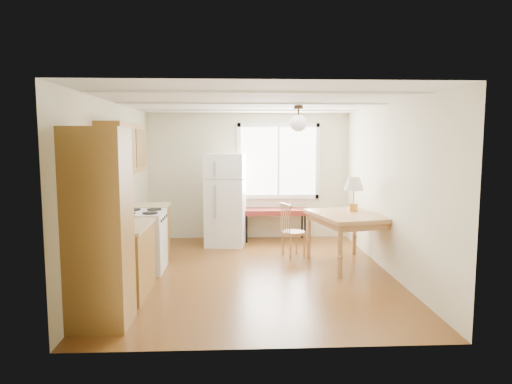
{
  "coord_description": "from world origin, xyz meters",
  "views": [
    {
      "loc": [
        -0.29,
        -6.61,
        1.96
      ],
      "look_at": [
        0.06,
        0.54,
        1.15
      ],
      "focal_mm": 32.0,
      "sensor_mm": 36.0,
      "label": 1
    }
  ],
  "objects": [
    {
      "name": "table_lamp",
      "position": [
        1.64,
        0.6,
        1.23
      ],
      "size": [
        0.32,
        0.32,
        0.56
      ],
      "rotation": [
        0.0,
        0.0,
        -0.35
      ],
      "color": "#C08C3D",
      "rests_on": "dining_table"
    },
    {
      "name": "kitchen_run",
      "position": [
        -1.72,
        -0.63,
        0.84
      ],
      "size": [
        0.65,
        3.4,
        2.2
      ],
      "color": "brown",
      "rests_on": "ground"
    },
    {
      "name": "window_unit",
      "position": [
        0.6,
        2.47,
        1.55
      ],
      "size": [
        1.64,
        0.05,
        1.51
      ],
      "color": "white",
      "rests_on": "room_shell"
    },
    {
      "name": "refrigerator",
      "position": [
        -0.45,
        1.87,
        0.86
      ],
      "size": [
        0.79,
        0.79,
        1.72
      ],
      "rotation": [
        0.0,
        0.0,
        -0.12
      ],
      "color": "white",
      "rests_on": "ground"
    },
    {
      "name": "dining_table",
      "position": [
        1.5,
        0.36,
        0.72
      ],
      "size": [
        1.26,
        1.5,
        0.82
      ],
      "rotation": [
        0.0,
        0.0,
        0.23
      ],
      "color": "#99683B",
      "rests_on": "ground"
    },
    {
      "name": "bench",
      "position": [
        0.51,
        2.22,
        0.56
      ],
      "size": [
        1.36,
        0.52,
        0.62
      ],
      "rotation": [
        0.0,
        0.0,
        -0.01
      ],
      "color": "maroon",
      "rests_on": "ground"
    },
    {
      "name": "chair",
      "position": [
        0.64,
        0.94,
        0.51
      ],
      "size": [
        0.44,
        0.43,
        0.89
      ],
      "rotation": [
        0.0,
        0.0,
        0.39
      ],
      "color": "#99683B",
      "rests_on": "ground"
    },
    {
      "name": "room_shell",
      "position": [
        0.0,
        0.0,
        1.25
      ],
      "size": [
        4.6,
        5.6,
        2.62
      ],
      "color": "#4D2A0F",
      "rests_on": "ground"
    },
    {
      "name": "pendant_light",
      "position": [
        0.7,
        0.4,
        2.24
      ],
      "size": [
        0.26,
        0.26,
        0.4
      ],
      "color": "black",
      "rests_on": "room_shell"
    },
    {
      "name": "kettle",
      "position": [
        -1.73,
        -0.4,
        1.0
      ],
      "size": [
        0.13,
        0.13,
        0.25
      ],
      "color": "red",
      "rests_on": "kitchen_run"
    },
    {
      "name": "coffee_maker",
      "position": [
        -1.72,
        -1.17,
        1.03
      ],
      "size": [
        0.23,
        0.27,
        0.36
      ],
      "rotation": [
        0.0,
        0.0,
        -0.28
      ],
      "color": "black",
      "rests_on": "kitchen_run"
    }
  ]
}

